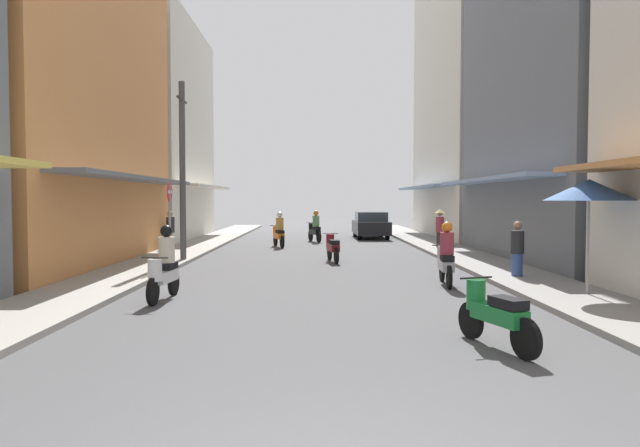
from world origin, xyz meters
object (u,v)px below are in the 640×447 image
Objects in this scene: motorbike_green at (494,313)px; vendor_umbrella at (589,190)px; parked_car at (371,225)px; pedestrian_midway at (440,227)px; utility_pole at (182,170)px; pedestrian_far at (170,231)px; motorbike_black at (315,228)px; motorbike_white at (164,267)px; pedestrian_crossing at (517,251)px; motorbike_silver at (446,257)px; motorbike_maroon at (333,247)px; motorbike_orange at (279,231)px; street_sign_no_entry at (170,213)px.

vendor_umbrella is at bearing 50.62° from motorbike_green.
parked_car is at bearing 88.77° from motorbike_green.
pedestrian_midway reaches higher than motorbike_green.
pedestrian_midway is 11.93m from vendor_umbrella.
pedestrian_far is at bearing 109.28° from utility_pole.
motorbike_black is at bearing 97.16° from motorbike_green.
vendor_umbrella is at bearing -0.06° from motorbike_white.
parked_car is 16.57m from pedestrian_crossing.
pedestrian_crossing is (2.05, 0.78, 0.07)m from motorbike_silver.
motorbike_white is at bearing -117.27° from motorbike_maroon.
motorbike_silver is (2.64, -5.31, 0.20)m from motorbike_maroon.
motorbike_orange reaches higher than parked_car.
pedestrian_crossing is (0.06, -9.02, -0.20)m from pedestrian_midway.
motorbike_silver is (0.67, 5.97, 0.20)m from motorbike_green.
motorbike_white is 11.83m from pedestrian_far.
motorbike_green is at bearing -96.45° from motorbike_silver.
motorbike_black is at bearing 79.11° from motorbike_white.
utility_pole is (-10.22, 7.15, 0.77)m from vendor_umbrella.
motorbike_white is 5.24m from street_sign_no_entry.
motorbike_green is 11.36m from street_sign_no_entry.
pedestrian_far is (-4.34, -1.92, 0.12)m from motorbike_orange.
street_sign_no_entry reaches higher than motorbike_orange.
street_sign_no_entry is (-9.62, 2.19, 0.94)m from pedestrian_crossing.
pedestrian_far is (-9.02, -7.73, 0.09)m from parked_car.
motorbike_black reaches higher than motorbike_maroon.
parked_car is 11.88m from pedestrian_far.
motorbike_orange is at bearing 72.12° from street_sign_no_entry.
motorbike_white is 1.16× the size of pedestrian_crossing.
motorbike_maroon is 9.22m from motorbike_black.
motorbike_green is at bearing -99.63° from pedestrian_midway.
motorbike_green is (1.97, -11.28, 0.00)m from motorbike_maroon.
motorbike_green is 17.64m from pedestrian_far.
motorbike_white is 16.85m from motorbike_black.
parked_car is at bearing 62.54° from street_sign_no_entry.
utility_pole reaches higher than motorbike_maroon.
motorbike_green is at bearing -112.01° from pedestrian_crossing.
pedestrian_midway is 0.29× the size of utility_pole.
street_sign_no_entry is at bearing 158.53° from motorbike_silver.
motorbike_black is 0.96× the size of motorbike_silver.
utility_pole reaches higher than motorbike_black.
motorbike_maroon is 5.66m from utility_pole.
motorbike_green is at bearing -91.23° from parked_car.
pedestrian_crossing is (8.48, 2.81, 0.07)m from motorbike_white.
parked_car is at bearing 71.99° from motorbike_white.
motorbike_maroon is 0.68× the size of street_sign_no_entry.
motorbike_orange is (1.58, 13.42, 0.00)m from motorbike_white.
motorbike_silver is 0.44× the size of parked_car.
motorbike_white is 0.44× the size of parked_car.
utility_pole is at bearing 156.03° from pedestrian_crossing.
motorbike_white is 1.04× the size of motorbike_black.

